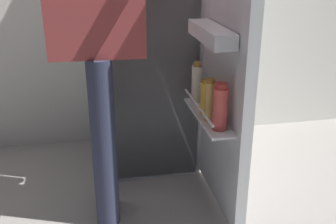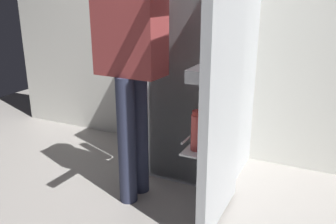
{
  "view_description": "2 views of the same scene",
  "coord_description": "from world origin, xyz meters",
  "views": [
    {
      "loc": [
        -0.31,
        -1.9,
        1.32
      ],
      "look_at": [
        0.05,
        -0.09,
        0.58
      ],
      "focal_mm": 43.2,
      "sensor_mm": 36.0,
      "label": 1
    },
    {
      "loc": [
        0.92,
        -1.97,
        1.36
      ],
      "look_at": [
        -0.02,
        -0.01,
        0.65
      ],
      "focal_mm": 38.64,
      "sensor_mm": 36.0,
      "label": 2
    }
  ],
  "objects": [
    {
      "name": "person",
      "position": [
        -0.26,
        -0.04,
        1.05
      ],
      "size": [
        0.55,
        0.77,
        1.74
      ],
      "color": "#2D334C",
      "rests_on": "ground_plane"
    },
    {
      "name": "kitchen_wall",
      "position": [
        0.0,
        0.95,
        1.25
      ],
      "size": [
        4.4,
        0.1,
        2.51
      ],
      "primitive_type": "cube",
      "color": "silver",
      "rests_on": "ground_plane"
    },
    {
      "name": "refrigerator",
      "position": [
        0.03,
        0.52,
        0.87
      ],
      "size": [
        0.7,
        1.28,
        1.74
      ],
      "color": "silver",
      "rests_on": "ground_plane"
    },
    {
      "name": "ground_plane",
      "position": [
        0.0,
        0.0,
        0.0
      ],
      "size": [
        6.48,
        6.48,
        0.0
      ],
      "primitive_type": "plane",
      "color": "gray"
    }
  ]
}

